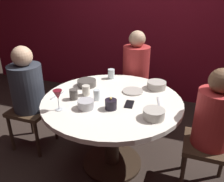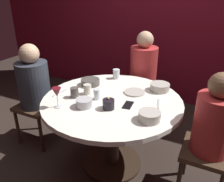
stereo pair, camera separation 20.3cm
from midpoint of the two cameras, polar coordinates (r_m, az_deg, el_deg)
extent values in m
plane|color=#2D231E|center=(2.51, -2.42, -17.34)|extent=(8.00, 8.00, 0.00)
cube|color=maroon|center=(3.57, 8.31, 18.31)|extent=(6.00, 0.10, 2.60)
cylinder|color=silver|center=(2.10, -2.77, -2.55)|extent=(1.27, 1.27, 0.04)
cylinder|color=#332319|center=(2.29, -2.58, -10.81)|extent=(0.14, 0.14, 0.70)
cylinder|color=#2D2116|center=(2.50, -2.43, -17.09)|extent=(0.60, 0.60, 0.03)
cube|color=#3F2D1E|center=(2.68, -21.46, -4.44)|extent=(0.40, 0.40, 0.04)
cylinder|color=#2D333D|center=(2.58, -22.36, 0.70)|extent=(0.33, 0.33, 0.49)
sphere|color=tan|center=(2.47, -23.60, 7.82)|extent=(0.20, 0.20, 0.20)
cylinder|color=#332319|center=(2.81, -25.62, -9.53)|extent=(0.04, 0.04, 0.43)
cylinder|color=#332319|center=(2.60, -20.13, -11.37)|extent=(0.04, 0.04, 0.43)
cylinder|color=#332319|center=(3.01, -21.23, -6.32)|extent=(0.04, 0.04, 0.43)
cylinder|color=#332319|center=(2.81, -15.86, -7.74)|extent=(0.04, 0.04, 0.43)
cube|color=#3F2D1E|center=(2.96, 3.72, 0.04)|extent=(0.40, 0.40, 0.04)
cylinder|color=#B22D2D|center=(2.85, 3.88, 5.47)|extent=(0.32, 0.32, 0.55)
sphere|color=tan|center=(2.75, 4.10, 12.65)|extent=(0.20, 0.20, 0.20)
cylinder|color=#332319|center=(3.25, 1.57, -2.13)|extent=(0.04, 0.04, 0.43)
cylinder|color=#332319|center=(2.97, -0.49, -4.92)|extent=(0.04, 0.04, 0.43)
cylinder|color=#332319|center=(3.17, 7.42, -3.05)|extent=(0.04, 0.04, 0.43)
cylinder|color=#332319|center=(2.88, 5.90, -6.01)|extent=(0.04, 0.04, 0.43)
cube|color=#3F2D1E|center=(2.12, 20.10, -12.53)|extent=(0.40, 0.40, 0.04)
cylinder|color=#B22D2D|center=(1.98, 21.18, -6.48)|extent=(0.30, 0.30, 0.48)
sphere|color=brown|center=(1.84, 22.71, 2.26)|extent=(0.19, 0.19, 0.19)
cylinder|color=#332319|center=(2.41, 23.51, -15.17)|extent=(0.04, 0.04, 0.43)
cylinder|color=#332319|center=(2.39, 15.20, -14.11)|extent=(0.04, 0.04, 0.43)
cylinder|color=#332319|center=(2.13, 14.22, -19.63)|extent=(0.04, 0.04, 0.43)
cylinder|color=black|center=(1.91, -3.33, -3.37)|extent=(0.10, 0.10, 0.08)
sphere|color=#F9D159|center=(1.89, -3.37, -1.94)|extent=(0.02, 0.02, 0.02)
cylinder|color=silver|center=(1.99, -15.78, -4.45)|extent=(0.06, 0.06, 0.01)
cylinder|color=silver|center=(1.96, -15.94, -3.23)|extent=(0.01, 0.01, 0.09)
cone|color=maroon|center=(1.93, -16.22, -0.99)|extent=(0.08, 0.08, 0.08)
cylinder|color=#B2ADA3|center=(2.23, 2.56, -0.11)|extent=(0.20, 0.20, 0.01)
cube|color=black|center=(1.99, 1.40, -3.33)|extent=(0.08, 0.15, 0.01)
cylinder|color=#B7B7BC|center=(1.95, -9.44, -3.31)|extent=(0.14, 0.14, 0.07)
cylinder|color=#B2ADA3|center=(1.79, 7.10, -5.73)|extent=(0.17, 0.17, 0.07)
cylinder|color=#4C4742|center=(2.38, -8.70, 1.93)|extent=(0.19, 0.19, 0.06)
cylinder|color=#B2ADA3|center=(2.31, 8.49, 1.41)|extent=(0.19, 0.19, 0.07)
cylinder|color=beige|center=(2.17, -9.15, 0.07)|extent=(0.07, 0.07, 0.09)
cylinder|color=#4C4742|center=(2.11, -12.19, -0.86)|extent=(0.07, 0.07, 0.09)
cylinder|color=silver|center=(2.54, -2.49, 4.21)|extent=(0.07, 0.07, 0.10)
cylinder|color=silver|center=(2.06, -6.57, -1.04)|extent=(0.06, 0.06, 0.10)
cube|color=#B7B7BC|center=(2.06, 8.70, -2.63)|extent=(0.06, 0.18, 0.01)
cube|color=#B7B7BC|center=(2.23, -15.88, -1.12)|extent=(0.04, 0.18, 0.01)
camera|label=1|loc=(0.10, -92.83, -1.29)|focal=37.03mm
camera|label=2|loc=(0.10, 87.17, 1.29)|focal=37.03mm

